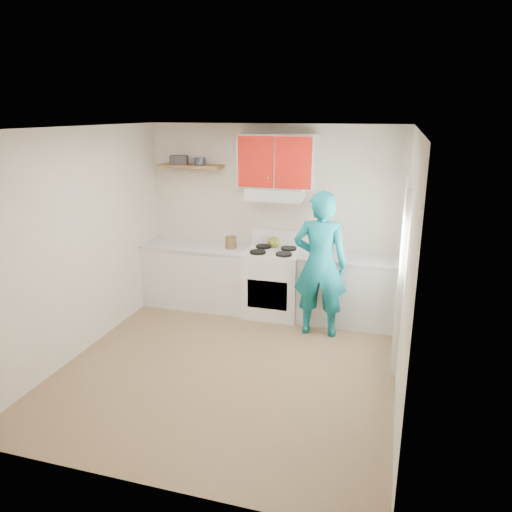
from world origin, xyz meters
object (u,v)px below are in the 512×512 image
(crock, at_px, (231,243))
(person, at_px, (320,265))
(kettle, at_px, (274,242))
(stove, at_px, (273,283))
(tin, at_px, (200,161))

(crock, height_order, person, person)
(kettle, relative_size, crock, 0.92)
(person, bearing_deg, kettle, -42.49)
(person, bearing_deg, crock, -19.07)
(stove, relative_size, tin, 5.58)
(kettle, bearing_deg, tin, 164.60)
(stove, height_order, tin, tin)
(tin, xyz_separation_m, person, (1.82, -0.61, -1.16))
(kettle, bearing_deg, person, -59.36)
(tin, relative_size, person, 0.09)
(tin, height_order, crock, tin)
(stove, distance_m, kettle, 0.58)
(stove, xyz_separation_m, tin, (-1.11, 0.16, 1.63))
(stove, distance_m, crock, 0.81)
(crock, xyz_separation_m, person, (1.32, -0.41, -0.07))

